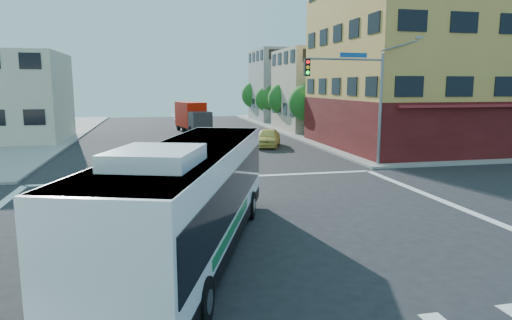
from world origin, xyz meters
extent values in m
plane|color=black|center=(0.00, 0.00, 0.00)|extent=(120.00, 120.00, 0.00)
cube|color=gray|center=(35.00, 35.00, 0.07)|extent=(50.00, 50.00, 0.15)
cube|color=gold|center=(20.00, 18.50, 7.00)|extent=(18.00, 15.00, 14.00)
cube|color=#5C1517|center=(20.00, 18.50, 2.00)|extent=(18.09, 15.08, 4.00)
cube|color=maroon|center=(20.00, 11.40, 3.60)|extent=(16.00, 1.60, 0.51)
cube|color=tan|center=(17.00, 34.00, 4.50)|extent=(12.00, 10.00, 9.00)
cube|color=gray|center=(17.00, 48.00, 5.00)|extent=(12.00, 10.00, 10.00)
cylinder|color=slate|center=(10.80, 10.80, 3.50)|extent=(0.18, 0.18, 7.00)
cylinder|color=slate|center=(8.30, 10.55, 6.60)|extent=(5.01, 0.62, 0.12)
cube|color=black|center=(5.80, 10.30, 6.10)|extent=(0.32, 0.30, 1.00)
sphere|color=#FF0C0C|center=(5.80, 10.13, 6.40)|extent=(0.20, 0.20, 0.20)
sphere|color=yellow|center=(5.80, 10.13, 6.10)|extent=(0.20, 0.20, 0.20)
sphere|color=#19FF33|center=(5.80, 10.13, 5.80)|extent=(0.20, 0.20, 0.20)
cube|color=#154A90|center=(8.80, 10.60, 6.85)|extent=(1.80, 0.22, 0.28)
cube|color=gray|center=(13.30, 11.05, 8.00)|extent=(0.50, 0.22, 0.14)
cylinder|color=#372114|center=(11.80, 28.00, 0.96)|extent=(0.28, 0.28, 1.92)
sphere|color=#19591D|center=(11.80, 28.00, 3.37)|extent=(3.60, 3.60, 3.60)
sphere|color=#19591D|center=(12.20, 27.70, 4.27)|extent=(2.52, 2.52, 2.52)
cylinder|color=#372114|center=(11.80, 36.00, 1.00)|extent=(0.28, 0.28, 1.99)
sphere|color=#19591D|center=(11.80, 36.00, 3.51)|extent=(3.80, 3.80, 3.80)
sphere|color=#19591D|center=(12.20, 35.70, 4.46)|extent=(2.66, 2.66, 2.66)
cylinder|color=#372114|center=(11.80, 44.00, 0.94)|extent=(0.28, 0.28, 1.89)
sphere|color=#19591D|center=(11.80, 44.00, 3.25)|extent=(3.40, 3.40, 3.40)
sphere|color=#19591D|center=(12.20, 43.70, 4.10)|extent=(2.38, 2.38, 2.38)
cylinder|color=#372114|center=(11.80, 52.00, 1.01)|extent=(0.28, 0.28, 2.03)
sphere|color=#19591D|center=(11.80, 52.00, 3.63)|extent=(4.00, 4.00, 4.00)
sphere|color=#19591D|center=(12.20, 51.70, 4.63)|extent=(2.80, 2.80, 2.80)
cube|color=black|center=(-1.86, -1.98, 0.57)|extent=(6.56, 12.61, 0.47)
cube|color=white|center=(-1.86, -1.98, 1.83)|extent=(6.54, 12.58, 2.95)
cube|color=black|center=(-1.86, -1.98, 2.02)|extent=(6.47, 12.25, 1.29)
cube|color=black|center=(0.14, 3.82, 1.91)|extent=(2.31, 0.85, 1.40)
cube|color=#E5590C|center=(0.15, 3.85, 2.95)|extent=(1.89, 0.69, 0.29)
cube|color=white|center=(-1.86, -1.98, 3.25)|extent=(6.41, 12.33, 0.12)
cube|color=white|center=(-2.87, -4.91, 3.49)|extent=(2.49, 2.75, 0.37)
cube|color=#137038|center=(-3.29, -2.03, 1.09)|extent=(1.87, 5.38, 0.29)
cube|color=#137038|center=(-0.77, -2.90, 1.09)|extent=(1.87, 5.38, 0.29)
cylinder|color=black|center=(-1.73, 2.17, 0.54)|extent=(0.64, 1.12, 1.07)
cylinder|color=#99999E|center=(-1.87, 2.22, 0.54)|extent=(0.21, 0.52, 0.54)
cylinder|color=black|center=(0.60, 1.37, 0.54)|extent=(0.64, 1.12, 1.07)
cylinder|color=#99999E|center=(0.74, 1.32, 0.54)|extent=(0.21, 0.52, 0.54)
cylinder|color=black|center=(-4.32, -5.33, 0.54)|extent=(0.64, 1.12, 1.07)
cylinder|color=#99999E|center=(-4.46, -5.28, 0.54)|extent=(0.21, 0.52, 0.54)
cylinder|color=black|center=(-1.99, -6.14, 0.54)|extent=(0.64, 1.12, 1.07)
cylinder|color=#99999E|center=(-1.85, -6.18, 0.54)|extent=(0.21, 0.52, 0.54)
cube|color=#2A2A30|center=(1.68, 32.38, 1.17)|extent=(2.46, 2.39, 2.35)
cube|color=black|center=(1.87, 31.54, 1.53)|extent=(1.87, 0.48, 0.90)
cube|color=red|center=(0.94, 35.73, 1.90)|extent=(3.21, 5.40, 2.71)
cube|color=black|center=(1.17, 34.67, 0.50)|extent=(3.50, 7.48, 0.27)
cylinder|color=black|center=(0.72, 32.35, 0.45)|extent=(0.44, 0.94, 0.90)
cylinder|color=black|center=(2.57, 32.76, 0.45)|extent=(0.44, 0.94, 0.90)
cylinder|color=black|center=(0.15, 34.91, 0.45)|extent=(0.44, 0.94, 0.90)
cylinder|color=black|center=(2.00, 35.32, 0.45)|extent=(0.44, 0.94, 0.90)
cylinder|color=black|center=(-0.34, 37.11, 0.45)|extent=(0.44, 0.94, 0.90)
cylinder|color=black|center=(1.51, 37.52, 0.45)|extent=(0.44, 0.94, 0.90)
imported|color=#E4D062|center=(6.28, 21.47, 0.77)|extent=(3.25, 4.86, 1.54)
camera|label=1|loc=(-2.83, -15.26, 5.09)|focal=32.00mm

